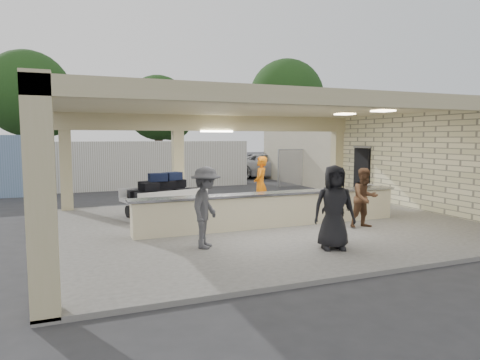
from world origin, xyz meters
name	(u,v)px	position (x,y,z in m)	size (l,w,h in m)	color
ground	(266,226)	(0.00, 0.00, 0.00)	(120.00, 120.00, 0.00)	#2D2D30
pavilion	(263,179)	(0.21, 0.66, 1.35)	(12.01, 10.00, 3.55)	#5E5B57
baggage_counter	(274,209)	(0.00, -0.50, 0.59)	(8.20, 0.58, 0.98)	beige
luggage_cart	(162,193)	(-2.65, 2.18, 0.86)	(2.72, 2.08, 1.41)	silver
drum_fan	(368,195)	(4.56, 1.07, 0.58)	(0.84, 0.45, 0.89)	silver
baggage_handler	(261,184)	(0.61, 1.73, 1.05)	(0.70, 0.38, 1.91)	#D5650B
passenger_a	(365,198)	(2.30, -1.63, 0.95)	(0.82, 0.36, 1.69)	brown
passenger_b	(336,210)	(0.54, -2.80, 0.89)	(0.93, 0.34, 1.58)	black
passenger_c	(206,207)	(-2.53, -2.08, 1.04)	(1.22, 0.43, 1.89)	#47484C
passenger_d	(334,207)	(0.14, -3.28, 1.06)	(0.94, 0.39, 1.93)	black
car_white_a	(271,165)	(7.05, 14.00, 0.81)	(2.67, 5.64, 1.61)	silver
car_white_b	(327,165)	(11.20, 13.74, 0.72)	(1.71, 4.58, 1.45)	silver
car_dark	(232,166)	(4.81, 15.52, 0.72)	(1.53, 4.34, 1.45)	black
container_white	(141,164)	(-1.81, 11.62, 1.22)	(11.29, 2.26, 2.45)	white
fence	(369,165)	(11.00, 9.00, 1.05)	(12.06, 0.06, 2.03)	gray
tree_left	(33,98)	(-7.68, 24.16, 5.59)	(6.60, 6.30, 9.00)	#382619
tree_mid	(161,111)	(2.32, 26.16, 4.96)	(6.00, 5.60, 8.00)	#382619
tree_right	(289,100)	(14.32, 25.16, 6.21)	(7.20, 7.00, 10.00)	#382619
adjacent_building	(338,155)	(9.50, 10.00, 1.60)	(6.00, 8.00, 3.20)	beige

